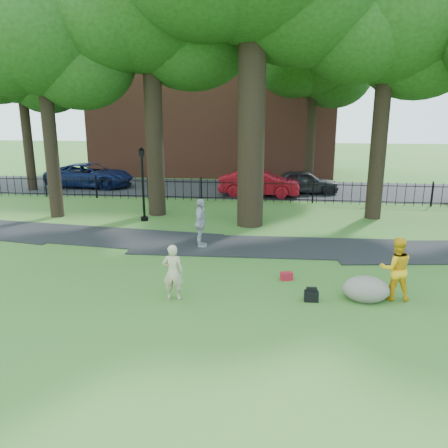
# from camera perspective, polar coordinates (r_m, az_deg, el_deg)

# --- Properties ---
(ground) EXTENTS (120.00, 120.00, 0.00)m
(ground) POSITION_cam_1_polar(r_m,az_deg,el_deg) (12.17, 1.15, -8.34)
(ground) COLOR #2E6523
(ground) RESTS_ON ground
(footpath) EXTENTS (36.07, 3.85, 0.03)m
(footpath) POSITION_cam_1_polar(r_m,az_deg,el_deg) (15.79, 6.26, -3.03)
(footpath) COLOR black
(footpath) RESTS_ON ground
(street) EXTENTS (80.00, 7.00, 0.02)m
(street) POSITION_cam_1_polar(r_m,az_deg,el_deg) (27.60, 4.64, 4.54)
(street) COLOR black
(street) RESTS_ON ground
(iron_fence) EXTENTS (44.00, 0.04, 1.20)m
(iron_fence) POSITION_cam_1_polar(r_m,az_deg,el_deg) (23.56, 4.22, 4.32)
(iron_fence) COLOR black
(iron_fence) RESTS_ON ground
(brick_building) EXTENTS (18.00, 8.00, 12.00)m
(brick_building) POSITION_cam_1_polar(r_m,az_deg,el_deg) (35.57, -1.26, 16.48)
(brick_building) COLOR brown
(brick_building) RESTS_ON ground
(tree_row) EXTENTS (26.82, 7.96, 12.42)m
(tree_row) POSITION_cam_1_polar(r_m,az_deg,el_deg) (19.88, 5.69, 24.32)
(tree_row) COLOR black
(tree_row) RESTS_ON ground
(woman) EXTENTS (0.55, 0.38, 1.47)m
(woman) POSITION_cam_1_polar(r_m,az_deg,el_deg) (11.30, -6.69, -6.26)
(woman) COLOR tan
(woman) RESTS_ON ground
(man) EXTENTS (0.83, 0.65, 1.66)m
(man) POSITION_cam_1_polar(r_m,az_deg,el_deg) (12.02, 21.52, -5.45)
(man) COLOR #EEA814
(man) RESTS_ON ground
(pedestrian) EXTENTS (0.50, 1.06, 1.76)m
(pedestrian) POSITION_cam_1_polar(r_m,az_deg,el_deg) (15.50, -3.08, 0.10)
(pedestrian) COLOR #A9A9AE
(pedestrian) RESTS_ON ground
(boulder) EXTENTS (1.18, 0.89, 0.69)m
(boulder) POSITION_cam_1_polar(r_m,az_deg,el_deg) (11.90, 18.07, -7.85)
(boulder) COLOR #6E6A5C
(boulder) RESTS_ON ground
(lamppost) EXTENTS (0.32, 0.32, 3.26)m
(lamppost) POSITION_cam_1_polar(r_m,az_deg,el_deg) (19.53, -10.54, 5.00)
(lamppost) COLOR black
(lamppost) RESTS_ON ground
(backpack) EXTENTS (0.36, 0.23, 0.27)m
(backpack) POSITION_cam_1_polar(r_m,az_deg,el_deg) (11.55, 11.32, -9.21)
(backpack) COLOR black
(backpack) RESTS_ON ground
(red_bag) EXTENTS (0.38, 0.30, 0.23)m
(red_bag) POSITION_cam_1_polar(r_m,az_deg,el_deg) (12.81, 8.17, -6.76)
(red_bag) COLOR maroon
(red_bag) RESTS_ON ground
(red_sedan) EXTENTS (4.67, 1.83, 1.51)m
(red_sedan) POSITION_cam_1_polar(r_m,az_deg,el_deg) (25.34, 4.66, 5.39)
(red_sedan) COLOR maroon
(red_sedan) RESTS_ON ground
(navy_van) EXTENTS (5.61, 2.77, 1.53)m
(navy_van) POSITION_cam_1_polar(r_m,az_deg,el_deg) (29.52, -17.09, 6.10)
(navy_van) COLOR #0D1844
(navy_van) RESTS_ON ground
(grey_car) EXTENTS (4.16, 1.89, 1.38)m
(grey_car) POSITION_cam_1_polar(r_m,az_deg,el_deg) (26.48, 10.40, 5.45)
(grey_car) COLOR black
(grey_car) RESTS_ON ground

